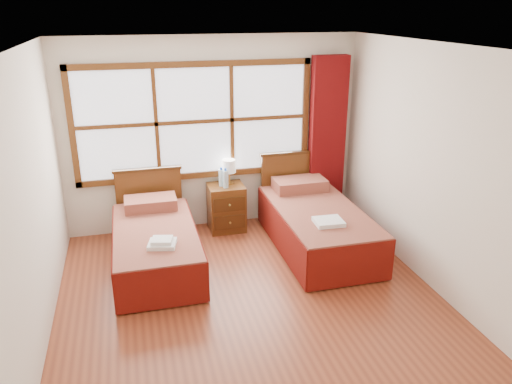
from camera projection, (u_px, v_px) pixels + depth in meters
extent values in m
plane|color=brown|center=(255.00, 308.00, 5.16)|extent=(4.50, 4.50, 0.00)
plane|color=white|center=(255.00, 48.00, 4.25)|extent=(4.50, 4.50, 0.00)
plane|color=silver|center=(213.00, 134.00, 6.74)|extent=(4.00, 0.00, 4.00)
plane|color=silver|center=(27.00, 211.00, 4.23)|extent=(0.00, 4.50, 4.50)
plane|color=silver|center=(441.00, 174.00, 5.18)|extent=(0.00, 4.50, 4.50)
cube|color=white|center=(195.00, 121.00, 6.59)|extent=(3.00, 0.02, 1.40)
cube|color=#5A3213|center=(197.00, 175.00, 6.83)|extent=(3.16, 0.06, 0.08)
cube|color=#5A3213|center=(192.00, 64.00, 6.31)|extent=(3.16, 0.06, 0.08)
cube|color=#5A3213|center=(72.00, 129.00, 6.20)|extent=(0.08, 0.06, 1.56)
cube|color=#5A3213|center=(305.00, 116.00, 6.93)|extent=(0.08, 0.06, 1.56)
cube|color=#5A3213|center=(156.00, 124.00, 6.45)|extent=(0.05, 0.05, 1.40)
cube|color=#5A3213|center=(232.00, 120.00, 6.69)|extent=(0.05, 0.05, 1.40)
cube|color=#5A3213|center=(195.00, 122.00, 6.57)|extent=(3.00, 0.05, 0.05)
cube|color=#62090A|center=(327.00, 139.00, 7.04)|extent=(0.50, 0.16, 2.30)
cube|color=#3E230D|center=(157.00, 257.00, 5.92)|extent=(0.83, 1.66, 0.27)
cube|color=#620E11|center=(155.00, 238.00, 5.83)|extent=(0.93, 1.84, 0.23)
cube|color=maroon|center=(115.00, 253.00, 5.77)|extent=(0.03, 1.84, 0.46)
cube|color=maroon|center=(195.00, 244.00, 5.99)|extent=(0.03, 1.84, 0.46)
cube|color=maroon|center=(162.00, 288.00, 5.05)|extent=(0.93, 0.03, 0.46)
cube|color=#620E11|center=(151.00, 203.00, 6.37)|extent=(0.65, 0.38, 0.14)
cube|color=#5A3213|center=(150.00, 202.00, 6.73)|extent=(0.87, 0.06, 0.90)
cube|color=#3E230D|center=(147.00, 169.00, 6.56)|extent=(0.90, 0.08, 0.04)
cube|color=#3E230D|center=(317.00, 237.00, 6.40)|extent=(0.90, 1.81, 0.29)
cube|color=#620E11|center=(318.00, 218.00, 6.30)|extent=(1.01, 2.00, 0.25)
cube|color=maroon|center=(280.00, 233.00, 6.24)|extent=(0.03, 2.00, 0.50)
cube|color=maroon|center=(354.00, 224.00, 6.47)|extent=(0.03, 2.00, 0.50)
cube|color=maroon|center=(351.00, 266.00, 5.45)|extent=(1.01, 0.03, 0.50)
cube|color=#620E11|center=(300.00, 184.00, 6.89)|extent=(0.71, 0.41, 0.16)
cube|color=#5A3213|center=(293.00, 186.00, 7.19)|extent=(0.94, 0.06, 0.98)
cube|color=#3E230D|center=(294.00, 153.00, 7.02)|extent=(0.98, 0.08, 0.04)
cube|color=#5A3213|center=(226.00, 207.00, 6.89)|extent=(0.48, 0.43, 0.64)
cube|color=#3E230D|center=(230.00, 222.00, 6.73)|extent=(0.43, 0.02, 0.19)
cube|color=#3E230D|center=(229.00, 205.00, 6.64)|extent=(0.43, 0.02, 0.19)
sphere|color=#AA8F39|center=(230.00, 223.00, 6.71)|extent=(0.03, 0.03, 0.03)
sphere|color=#AA8F39|center=(230.00, 205.00, 6.62)|extent=(0.03, 0.03, 0.03)
cube|color=white|center=(162.00, 244.00, 5.39)|extent=(0.34, 0.31, 0.05)
cube|color=white|center=(162.00, 240.00, 5.38)|extent=(0.26, 0.24, 0.04)
cube|color=white|center=(329.00, 222.00, 5.83)|extent=(0.34, 0.30, 0.05)
cylinder|color=#B7823A|center=(229.00, 183.00, 6.83)|extent=(0.11, 0.11, 0.02)
cylinder|color=#B7823A|center=(229.00, 177.00, 6.80)|extent=(0.02, 0.02, 0.15)
cylinder|color=white|center=(229.00, 166.00, 6.74)|extent=(0.18, 0.18, 0.18)
cylinder|color=silver|center=(221.00, 178.00, 6.71)|extent=(0.07, 0.07, 0.23)
cylinder|color=blue|center=(221.00, 168.00, 6.67)|extent=(0.03, 0.03, 0.03)
cylinder|color=silver|center=(226.00, 179.00, 6.65)|extent=(0.07, 0.07, 0.24)
cylinder|color=blue|center=(225.00, 169.00, 6.60)|extent=(0.04, 0.04, 0.03)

